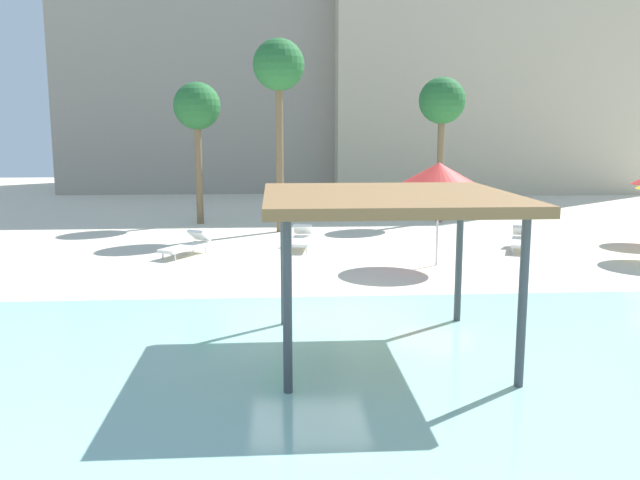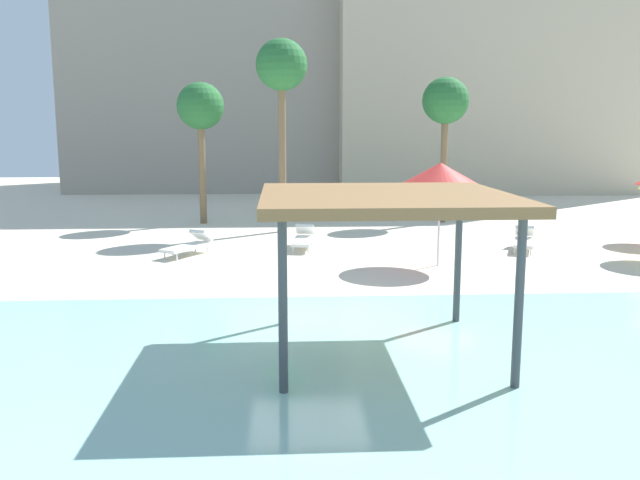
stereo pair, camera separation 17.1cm
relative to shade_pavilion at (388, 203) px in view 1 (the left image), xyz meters
name	(u,v)px [view 1 (the left image)]	position (x,y,z in m)	size (l,w,h in m)	color
ground_plane	(309,316)	(-1.25, 2.41, -2.68)	(80.00, 80.00, 0.00)	beige
lagoon_water	(328,423)	(-1.25, -2.84, -2.66)	(44.00, 13.50, 0.04)	#99D1C6
shade_pavilion	(388,203)	(0.00, 0.00, 0.00)	(4.24, 4.24, 2.85)	#42474C
beach_umbrella_red_0	(439,175)	(2.71, 7.45, -0.05)	(2.44, 2.44, 2.96)	silver
lounge_chair_1	(301,238)	(-1.09, 10.45, -2.35)	(0.84, 1.96, 0.74)	white
lounge_chair_2	(521,239)	(6.07, 9.75, -2.35)	(1.25, 1.98, 0.74)	white
lounge_chair_3	(188,245)	(-4.67, 9.49, -2.35)	(1.52, 1.92, 0.74)	white
palm_tree_0	(197,109)	(-5.03, 16.45, 1.98)	(1.90, 1.90, 5.73)	brown
palm_tree_1	(442,104)	(4.92, 16.28, 2.19)	(1.90, 1.90, 5.96)	brown
palm_tree_2	(279,70)	(-1.75, 14.06, 3.32)	(1.90, 1.90, 7.15)	brown
hotel_block_0	(226,31)	(-4.96, 34.06, 7.32)	(19.49, 10.95, 19.99)	#9E9384
hotel_block_1	(480,27)	(10.94, 31.33, 7.39)	(18.62, 9.46, 20.13)	beige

